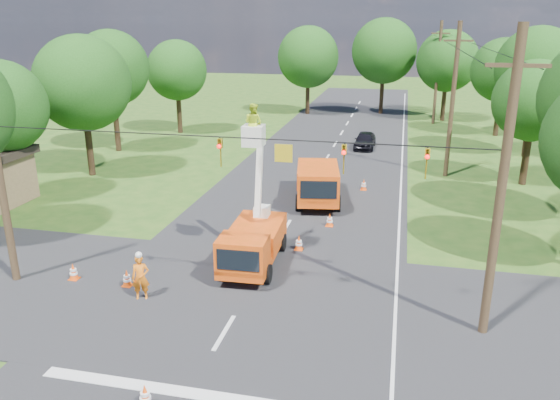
% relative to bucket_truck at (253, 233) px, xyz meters
% --- Properties ---
extents(ground, '(140.00, 140.00, 0.00)m').
position_rel_bucket_truck_xyz_m(ground, '(0.45, 14.60, -1.48)').
color(ground, '#274F17').
rests_on(ground, ground).
extents(road_main, '(12.00, 100.00, 0.06)m').
position_rel_bucket_truck_xyz_m(road_main, '(0.45, 14.60, -1.48)').
color(road_main, black).
rests_on(road_main, ground).
extents(road_cross, '(56.00, 10.00, 0.07)m').
position_rel_bucket_truck_xyz_m(road_cross, '(0.45, -3.40, -1.48)').
color(road_cross, black).
rests_on(road_cross, ground).
extents(stop_bar, '(9.00, 0.45, 0.02)m').
position_rel_bucket_truck_xyz_m(stop_bar, '(0.45, -8.60, -1.48)').
color(stop_bar, silver).
rests_on(stop_bar, ground).
extents(edge_line, '(0.12, 90.00, 0.02)m').
position_rel_bucket_truck_xyz_m(edge_line, '(6.05, 14.60, -1.48)').
color(edge_line, silver).
rests_on(edge_line, ground).
extents(bucket_truck, '(2.29, 5.37, 6.90)m').
position_rel_bucket_truck_xyz_m(bucket_truck, '(0.00, 0.00, 0.00)').
color(bucket_truck, '#F24D11').
rests_on(bucket_truck, ground).
extents(second_truck, '(3.22, 6.36, 2.28)m').
position_rel_bucket_truck_xyz_m(second_truck, '(1.34, 9.21, -0.30)').
color(second_truck, '#F24D11').
rests_on(second_truck, ground).
extents(ground_worker, '(0.76, 0.63, 1.80)m').
position_rel_bucket_truck_xyz_m(ground_worker, '(-3.33, -3.78, -0.58)').
color(ground_worker, '#FB5B15').
rests_on(ground_worker, ground).
extents(distant_car, '(1.70, 3.98, 1.34)m').
position_rel_bucket_truck_xyz_m(distant_car, '(2.99, 23.77, -0.81)').
color(distant_car, black).
rests_on(distant_car, ground).
extents(traffic_cone_0, '(0.38, 0.38, 0.71)m').
position_rel_bucket_truck_xyz_m(traffic_cone_0, '(-0.48, -9.36, -1.12)').
color(traffic_cone_0, '#FB4F0D').
rests_on(traffic_cone_0, ground).
extents(traffic_cone_2, '(0.38, 0.38, 0.71)m').
position_rel_bucket_truck_xyz_m(traffic_cone_2, '(1.60, 2.05, -1.12)').
color(traffic_cone_2, '#FB4F0D').
rests_on(traffic_cone_2, ground).
extents(traffic_cone_3, '(0.38, 0.38, 0.71)m').
position_rel_bucket_truck_xyz_m(traffic_cone_3, '(2.57, 5.35, -1.12)').
color(traffic_cone_3, '#FB4F0D').
rests_on(traffic_cone_3, ground).
extents(traffic_cone_4, '(0.38, 0.38, 0.71)m').
position_rel_bucket_truck_xyz_m(traffic_cone_4, '(-4.36, -2.96, -1.12)').
color(traffic_cone_4, '#FB4F0D').
rests_on(traffic_cone_4, ground).
extents(traffic_cone_5, '(0.38, 0.38, 0.71)m').
position_rel_bucket_truck_xyz_m(traffic_cone_5, '(-6.75, -2.90, -1.12)').
color(traffic_cone_5, '#FB4F0D').
rests_on(traffic_cone_5, ground).
extents(traffic_cone_6, '(0.38, 0.38, 0.71)m').
position_rel_bucket_truck_xyz_m(traffic_cone_6, '(3.79, 12.01, -1.12)').
color(traffic_cone_6, '#FB4F0D').
rests_on(traffic_cone_6, ground).
extents(pole_right_near, '(1.80, 0.30, 10.00)m').
position_rel_bucket_truck_xyz_m(pole_right_near, '(8.95, -3.40, 3.62)').
color(pole_right_near, '#4C3823').
rests_on(pole_right_near, ground).
extents(pole_right_mid, '(1.80, 0.30, 10.00)m').
position_rel_bucket_truck_xyz_m(pole_right_mid, '(8.95, 16.60, 3.62)').
color(pole_right_mid, '#4C3823').
rests_on(pole_right_mid, ground).
extents(pole_right_far, '(1.80, 0.30, 10.00)m').
position_rel_bucket_truck_xyz_m(pole_right_far, '(8.95, 36.60, 3.62)').
color(pole_right_far, '#4C3823').
rests_on(pole_right_far, ground).
extents(signal_span, '(18.00, 0.29, 1.07)m').
position_rel_bucket_truck_xyz_m(signal_span, '(2.68, -3.41, 4.40)').
color(signal_span, black).
rests_on(signal_span, ground).
extents(tree_left_c, '(5.20, 5.20, 8.06)m').
position_rel_bucket_truck_xyz_m(tree_left_c, '(-16.05, 5.60, 3.95)').
color(tree_left_c, '#382616').
rests_on(tree_left_c, ground).
extents(tree_left_d, '(6.20, 6.20, 9.24)m').
position_rel_bucket_truck_xyz_m(tree_left_d, '(-14.55, 11.60, 4.64)').
color(tree_left_d, '#382616').
rests_on(tree_left_d, ground).
extents(tree_left_e, '(5.80, 5.80, 9.41)m').
position_rel_bucket_truck_xyz_m(tree_left_e, '(-16.35, 18.60, 5.01)').
color(tree_left_e, '#382616').
rests_on(tree_left_e, ground).
extents(tree_left_f, '(5.40, 5.40, 8.40)m').
position_rel_bucket_truck_xyz_m(tree_left_f, '(-14.35, 26.60, 4.20)').
color(tree_left_f, '#382616').
rests_on(tree_left_f, ground).
extents(tree_right_c, '(5.00, 5.00, 7.83)m').
position_rel_bucket_truck_xyz_m(tree_right_c, '(13.65, 15.60, 3.83)').
color(tree_right_c, '#382616').
rests_on(tree_right_c, ground).
extents(tree_right_d, '(6.00, 6.00, 9.70)m').
position_rel_bucket_truck_xyz_m(tree_right_d, '(15.25, 23.60, 5.20)').
color(tree_right_d, '#382616').
rests_on(tree_right_d, ground).
extents(tree_right_e, '(5.60, 5.60, 8.63)m').
position_rel_bucket_truck_xyz_m(tree_right_e, '(14.25, 31.60, 4.33)').
color(tree_right_e, '#382616').
rests_on(tree_right_e, ground).
extents(tree_far_a, '(6.60, 6.60, 9.50)m').
position_rel_bucket_truck_xyz_m(tree_far_a, '(-4.55, 39.60, 4.71)').
color(tree_far_a, '#382616').
rests_on(tree_far_a, ground).
extents(tree_far_b, '(7.00, 7.00, 10.32)m').
position_rel_bucket_truck_xyz_m(tree_far_b, '(3.45, 41.60, 5.33)').
color(tree_far_b, '#382616').
rests_on(tree_far_b, ground).
extents(tree_far_c, '(6.20, 6.20, 9.18)m').
position_rel_bucket_truck_xyz_m(tree_far_c, '(9.95, 38.60, 4.58)').
color(tree_far_c, '#382616').
rests_on(tree_far_c, ground).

